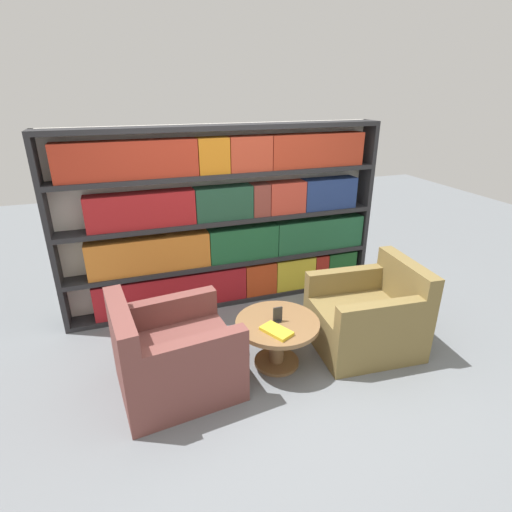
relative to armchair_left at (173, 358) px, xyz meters
name	(u,v)px	position (x,y,z in m)	size (l,w,h in m)	color
ground_plane	(270,373)	(0.82, -0.09, -0.30)	(14.00, 14.00, 0.00)	slate
bookshelf	(228,222)	(0.86, 1.34, 0.67)	(3.55, 0.30, 2.01)	silver
armchair_left	(173,358)	(0.00, 0.00, 0.00)	(1.02, 0.92, 0.86)	brown
armchair_right	(368,318)	(1.86, 0.00, 0.00)	(1.00, 0.90, 0.86)	olive
coffee_table	(277,334)	(0.93, 0.02, 0.02)	(0.75, 0.75, 0.45)	brown
table_sign	(278,316)	(0.93, 0.02, 0.20)	(0.08, 0.06, 0.14)	black
stray_book	(276,331)	(0.86, -0.13, 0.16)	(0.25, 0.31, 0.03)	gold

